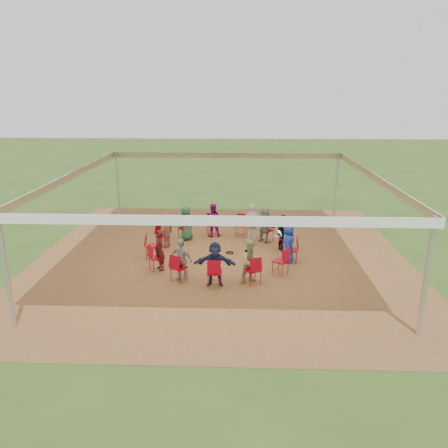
{
  "coord_description": "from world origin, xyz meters",
  "views": [
    {
      "loc": [
        0.62,
        -14.53,
        5.68
      ],
      "look_at": [
        0.08,
        0.3,
        1.14
      ],
      "focal_mm": 35.0,
      "sensor_mm": 36.0,
      "label": 1
    }
  ],
  "objects_px": {
    "chair_11": "(281,261)",
    "chair_12": "(291,250)",
    "chair_10": "(253,270)",
    "person_seated_6": "(181,259)",
    "person_seated_4": "(165,230)",
    "chair_2": "(241,225)",
    "cable_coil": "(230,253)",
    "chair_3": "(212,225)",
    "person_seated_3": "(186,223)",
    "chair_4": "(185,228)",
    "chair_1": "(267,230)",
    "laptop": "(278,234)",
    "chair_9": "(215,272)",
    "person_seated_5": "(160,250)",
    "standing_person": "(252,223)",
    "chair_5": "(163,236)",
    "person_seated_8": "(251,261)",
    "chair_0": "(285,239)",
    "person_seated_7": "(215,264)",
    "person_seated_9": "(288,243)",
    "chair_8": "(179,268)",
    "chair_6": "(152,246)",
    "person_seated_0": "(283,233)",
    "chair_7": "(156,258)",
    "person_seated_1": "(265,225)",
    "person_seated_2": "(212,220)"
  },
  "relations": [
    {
      "from": "chair_6",
      "to": "person_seated_9",
      "type": "relative_size",
      "value": 0.66
    },
    {
      "from": "chair_5",
      "to": "chair_7",
      "type": "bearing_deg",
      "value": 27.69
    },
    {
      "from": "person_seated_5",
      "to": "laptop",
      "type": "relative_size",
      "value": 3.69
    },
    {
      "from": "chair_11",
      "to": "chair_12",
      "type": "relative_size",
      "value": 1.0
    },
    {
      "from": "person_seated_7",
      "to": "cable_coil",
      "type": "relative_size",
      "value": 4.11
    },
    {
      "from": "person_seated_4",
      "to": "person_seated_6",
      "type": "distance_m",
      "value": 3.09
    },
    {
      "from": "chair_12",
      "to": "person_seated_3",
      "type": "bearing_deg",
      "value": 69.78
    },
    {
      "from": "chair_0",
      "to": "chair_2",
      "type": "height_order",
      "value": "same"
    },
    {
      "from": "chair_6",
      "to": "person_seated_0",
      "type": "height_order",
      "value": "person_seated_0"
    },
    {
      "from": "cable_coil",
      "to": "person_seated_4",
      "type": "bearing_deg",
      "value": 167.12
    },
    {
      "from": "person_seated_9",
      "to": "laptop",
      "type": "bearing_deg",
      "value": 22.27
    },
    {
      "from": "person_seated_5",
      "to": "person_seated_9",
      "type": "bearing_deg",
      "value": 69.23
    },
    {
      "from": "chair_3",
      "to": "standing_person",
      "type": "xyz_separation_m",
      "value": [
        1.6,
        -0.8,
        0.32
      ]
    },
    {
      "from": "person_seated_5",
      "to": "standing_person",
      "type": "height_order",
      "value": "standing_person"
    },
    {
      "from": "chair_2",
      "to": "person_seated_8",
      "type": "height_order",
      "value": "person_seated_8"
    },
    {
      "from": "person_seated_7",
      "to": "person_seated_9",
      "type": "height_order",
      "value": "same"
    },
    {
      "from": "person_seated_9",
      "to": "chair_8",
      "type": "bearing_deg",
      "value": 125.61
    },
    {
      "from": "chair_7",
      "to": "chair_8",
      "type": "distance_m",
      "value": 1.17
    },
    {
      "from": "chair_5",
      "to": "person_seated_8",
      "type": "relative_size",
      "value": 0.66
    },
    {
      "from": "chair_8",
      "to": "person_seated_4",
      "type": "relative_size",
      "value": 0.66
    },
    {
      "from": "cable_coil",
      "to": "laptop",
      "type": "distance_m",
      "value": 1.9
    },
    {
      "from": "person_seated_1",
      "to": "person_seated_9",
      "type": "xyz_separation_m",
      "value": [
        0.68,
        -2.06,
        0.0
      ]
    },
    {
      "from": "person_seated_4",
      "to": "laptop",
      "type": "relative_size",
      "value": 3.69
    },
    {
      "from": "person_seated_0",
      "to": "person_seated_5",
      "type": "bearing_deg",
      "value": 96.92
    },
    {
      "from": "chair_4",
      "to": "chair_5",
      "type": "distance_m",
      "value": 1.17
    },
    {
      "from": "cable_coil",
      "to": "chair_2",
      "type": "bearing_deg",
      "value": 78.76
    },
    {
      "from": "chair_8",
      "to": "cable_coil",
      "type": "xyz_separation_m",
      "value": [
        1.52,
        2.48,
        -0.43
      ]
    },
    {
      "from": "chair_3",
      "to": "person_seated_3",
      "type": "xyz_separation_m",
      "value": [
        -0.99,
        -0.59,
        0.24
      ]
    },
    {
      "from": "chair_3",
      "to": "standing_person",
      "type": "relative_size",
      "value": 0.59
    },
    {
      "from": "chair_3",
      "to": "laptop",
      "type": "distance_m",
      "value": 3.08
    },
    {
      "from": "laptop",
      "to": "chair_11",
      "type": "bearing_deg",
      "value": 158.99
    },
    {
      "from": "chair_8",
      "to": "chair_5",
      "type": "bearing_deg",
      "value": 138.46
    },
    {
      "from": "chair_2",
      "to": "person_seated_0",
      "type": "height_order",
      "value": "person_seated_0"
    },
    {
      "from": "chair_2",
      "to": "person_seated_9",
      "type": "bearing_deg",
      "value": 136.84
    },
    {
      "from": "chair_4",
      "to": "laptop",
      "type": "relative_size",
      "value": 2.44
    },
    {
      "from": "chair_0",
      "to": "chair_11",
      "type": "relative_size",
      "value": 1.0
    },
    {
      "from": "chair_10",
      "to": "standing_person",
      "type": "height_order",
      "value": "standing_person"
    },
    {
      "from": "chair_6",
      "to": "chair_8",
      "type": "bearing_deg",
      "value": 27.69
    },
    {
      "from": "chair_2",
      "to": "chair_8",
      "type": "relative_size",
      "value": 1.0
    },
    {
      "from": "chair_4",
      "to": "chair_1",
      "type": "bearing_deg",
      "value": 138.46
    },
    {
      "from": "chair_2",
      "to": "chair_12",
      "type": "height_order",
      "value": "same"
    },
    {
      "from": "person_seated_0",
      "to": "person_seated_3",
      "type": "relative_size",
      "value": 1.0
    },
    {
      "from": "person_seated_0",
      "to": "laptop",
      "type": "height_order",
      "value": "person_seated_0"
    },
    {
      "from": "person_seated_4",
      "to": "chair_5",
      "type": "bearing_deg",
      "value": -90.0
    },
    {
      "from": "chair_3",
      "to": "chair_9",
      "type": "xyz_separation_m",
      "value": [
        0.38,
        -4.85,
        0.0
      ]
    },
    {
      "from": "person_seated_2",
      "to": "chair_4",
      "type": "bearing_deg",
      "value": 8.03
    },
    {
      "from": "person_seated_1",
      "to": "person_seated_6",
      "type": "xyz_separation_m",
      "value": [
        -2.79,
        -3.69,
        0.0
      ]
    },
    {
      "from": "chair_2",
      "to": "person_seated_5",
      "type": "height_order",
      "value": "person_seated_5"
    },
    {
      "from": "chair_10",
      "to": "person_seated_6",
      "type": "distance_m",
      "value": 2.24
    },
    {
      "from": "chair_8",
      "to": "standing_person",
      "type": "height_order",
      "value": "standing_person"
    }
  ]
}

